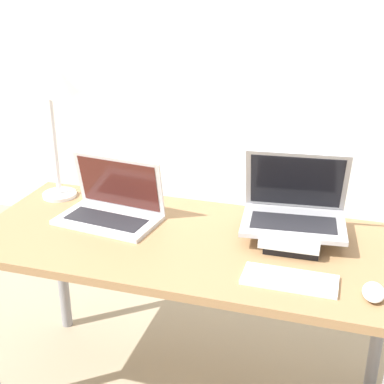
{
  "coord_description": "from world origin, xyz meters",
  "views": [
    {
      "loc": [
        0.5,
        -1.26,
        1.59
      ],
      "look_at": [
        0.02,
        0.34,
        0.89
      ],
      "focal_mm": 50.0,
      "sensor_mm": 36.0,
      "label": 1
    }
  ],
  "objects_px": {
    "mouse": "(374,292)",
    "book_stack": "(293,233)",
    "desk_lamp": "(60,93)",
    "laptop_left": "(111,208)",
    "wireless_keyboard": "(290,280)",
    "laptop_on_books": "(294,209)"
  },
  "relations": [
    {
      "from": "book_stack",
      "to": "laptop_on_books",
      "type": "distance_m",
      "value": 0.09
    },
    {
      "from": "laptop_left",
      "to": "book_stack",
      "type": "relative_size",
      "value": 1.36
    },
    {
      "from": "mouse",
      "to": "book_stack",
      "type": "bearing_deg",
      "value": 133.33
    },
    {
      "from": "laptop_on_books",
      "to": "wireless_keyboard",
      "type": "xyz_separation_m",
      "value": [
        0.03,
        -0.31,
        -0.1
      ]
    },
    {
      "from": "laptop_left",
      "to": "desk_lamp",
      "type": "height_order",
      "value": "desk_lamp"
    },
    {
      "from": "book_stack",
      "to": "desk_lamp",
      "type": "xyz_separation_m",
      "value": [
        -0.91,
        0.08,
        0.42
      ]
    },
    {
      "from": "laptop_on_books",
      "to": "wireless_keyboard",
      "type": "distance_m",
      "value": 0.33
    },
    {
      "from": "laptop_left",
      "to": "wireless_keyboard",
      "type": "height_order",
      "value": "laptop_left"
    },
    {
      "from": "mouse",
      "to": "desk_lamp",
      "type": "relative_size",
      "value": 0.18
    },
    {
      "from": "wireless_keyboard",
      "to": "desk_lamp",
      "type": "height_order",
      "value": "desk_lamp"
    },
    {
      "from": "wireless_keyboard",
      "to": "book_stack",
      "type": "bearing_deg",
      "value": 95.08
    },
    {
      "from": "mouse",
      "to": "laptop_left",
      "type": "bearing_deg",
      "value": 164.84
    },
    {
      "from": "book_stack",
      "to": "wireless_keyboard",
      "type": "bearing_deg",
      "value": -84.92
    },
    {
      "from": "laptop_left",
      "to": "wireless_keyboard",
      "type": "relative_size",
      "value": 1.37
    },
    {
      "from": "laptop_left",
      "to": "desk_lamp",
      "type": "bearing_deg",
      "value": 156.28
    },
    {
      "from": "wireless_keyboard",
      "to": "desk_lamp",
      "type": "bearing_deg",
      "value": 159.52
    },
    {
      "from": "mouse",
      "to": "desk_lamp",
      "type": "height_order",
      "value": "desk_lamp"
    },
    {
      "from": "book_stack",
      "to": "desk_lamp",
      "type": "height_order",
      "value": "desk_lamp"
    },
    {
      "from": "laptop_on_books",
      "to": "mouse",
      "type": "distance_m",
      "value": 0.43
    },
    {
      "from": "wireless_keyboard",
      "to": "desk_lamp",
      "type": "relative_size",
      "value": 0.48
    },
    {
      "from": "laptop_left",
      "to": "mouse",
      "type": "xyz_separation_m",
      "value": [
        0.95,
        -0.26,
        -0.03
      ]
    },
    {
      "from": "desk_lamp",
      "to": "wireless_keyboard",
      "type": "bearing_deg",
      "value": -20.48
    }
  ]
}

